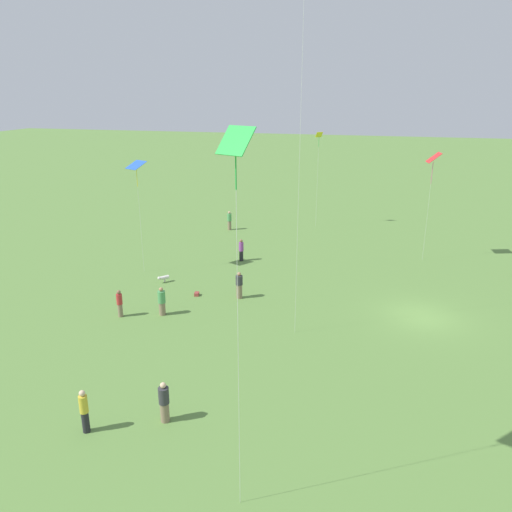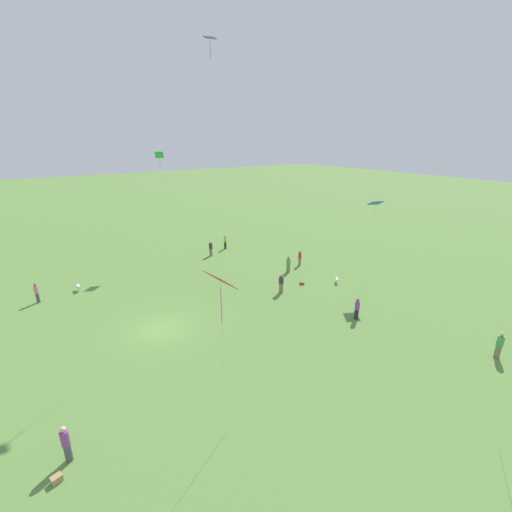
{
  "view_description": "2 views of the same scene",
  "coord_description": "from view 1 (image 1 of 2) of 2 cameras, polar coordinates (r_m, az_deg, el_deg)",
  "views": [
    {
      "loc": [
        28.19,
        -2.83,
        12.74
      ],
      "look_at": [
        2.14,
        -9.53,
        3.67
      ],
      "focal_mm": 35.0,
      "sensor_mm": 36.0,
      "label": 1
    },
    {
      "loc": [
        -22.09,
        6.49,
        13.33
      ],
      "look_at": [
        4.23,
        -11.32,
        2.26
      ],
      "focal_mm": 24.0,
      "sensor_mm": 36.0,
      "label": 2
    }
  ],
  "objects": [
    {
      "name": "kite_4",
      "position": [
        35.63,
        -13.53,
        9.81
      ],
      "size": [
        1.42,
        1.47,
        8.02
      ],
      "rotation": [
        0.0,
        0.0,
        0.34
      ],
      "color": "blue",
      "rests_on": "ground_plane"
    },
    {
      "name": "person_2",
      "position": [
        21.0,
        -10.46,
        -16.12
      ],
      "size": [
        0.58,
        0.58,
        1.78
      ],
      "rotation": [
        0.0,
        0.0,
        5.77
      ],
      "color": "#847056",
      "rests_on": "ground_plane"
    },
    {
      "name": "person_7",
      "position": [
        47.21,
        -3.06,
        4.06
      ],
      "size": [
        0.49,
        0.49,
        1.8
      ],
      "rotation": [
        0.0,
        0.0,
        4.96
      ],
      "color": "#847056",
      "rests_on": "ground_plane"
    },
    {
      "name": "person_5",
      "position": [
        29.93,
        -10.72,
        -5.12
      ],
      "size": [
        0.52,
        0.52,
        1.74
      ],
      "rotation": [
        0.0,
        0.0,
        2.95
      ],
      "color": "#847056",
      "rests_on": "ground_plane"
    },
    {
      "name": "kite_3",
      "position": [
        12.89,
        -2.33,
        10.93
      ],
      "size": [
        0.9,
        1.05,
        11.84
      ],
      "rotation": [
        0.0,
        0.0,
        0.37
      ],
      "color": "green",
      "rests_on": "ground_plane"
    },
    {
      "name": "person_6",
      "position": [
        38.56,
        -1.7,
        0.68
      ],
      "size": [
        0.45,
        0.45,
        1.73
      ],
      "rotation": [
        0.0,
        0.0,
        4.42
      ],
      "color": "#232328",
      "rests_on": "ground_plane"
    },
    {
      "name": "ground_plane",
      "position": [
        31.07,
        18.44,
        -6.61
      ],
      "size": [
        240.0,
        240.0,
        0.0
      ],
      "primitive_type": "plane",
      "color": "#5B843D"
    },
    {
      "name": "person_8",
      "position": [
        30.26,
        -15.32,
        -5.24
      ],
      "size": [
        0.46,
        0.46,
        1.66
      ],
      "rotation": [
        0.0,
        0.0,
        2.13
      ],
      "color": "#847056",
      "rests_on": "ground_plane"
    },
    {
      "name": "picnic_bag_0",
      "position": [
        32.58,
        -6.79,
        -4.33
      ],
      "size": [
        0.44,
        0.34,
        0.21
      ],
      "rotation": [
        0.0,
        0.0,
        0.17
      ],
      "color": "#933833",
      "rests_on": "ground_plane"
    },
    {
      "name": "person_0",
      "position": [
        21.17,
        -19.03,
        -16.4
      ],
      "size": [
        0.37,
        0.37,
        1.85
      ],
      "rotation": [
        0.0,
        0.0,
        6.19
      ],
      "color": "#232328",
      "rests_on": "ground_plane"
    },
    {
      "name": "person_3",
      "position": [
        31.72,
        -1.93,
        -3.38
      ],
      "size": [
        0.62,
        0.62,
        1.75
      ],
      "rotation": [
        0.0,
        0.0,
        2.19
      ],
      "color": "#847056",
      "rests_on": "ground_plane"
    },
    {
      "name": "kite_0",
      "position": [
        39.52,
        19.62,
        10.26
      ],
      "size": [
        1.27,
        1.07,
        8.28
      ],
      "rotation": [
        0.0,
        0.0,
        5.65
      ],
      "color": "red",
      "rests_on": "ground_plane"
    },
    {
      "name": "kite_5",
      "position": [
        47.51,
        7.2,
        12.95
      ],
      "size": [
        0.67,
        0.73,
        8.95
      ],
      "rotation": [
        0.0,
        0.0,
        4.49
      ],
      "color": "yellow",
      "rests_on": "ground_plane"
    },
    {
      "name": "dog_0",
      "position": [
        34.98,
        -10.55,
        -2.47
      ],
      "size": [
        0.73,
        0.68,
        0.5
      ],
      "rotation": [
        0.0,
        0.0,
        3.99
      ],
      "color": "silver",
      "rests_on": "ground_plane"
    }
  ]
}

